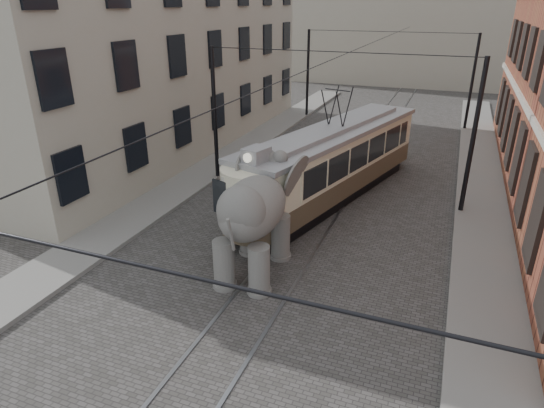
% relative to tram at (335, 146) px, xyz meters
% --- Properties ---
extents(ground, '(120.00, 120.00, 0.00)m').
position_rel_tram_xyz_m(ground, '(-0.02, -5.75, -2.30)').
color(ground, '#474441').
extents(tram_rails, '(1.54, 80.00, 0.02)m').
position_rel_tram_xyz_m(tram_rails, '(-0.02, -5.75, -2.29)').
color(tram_rails, slate).
rests_on(tram_rails, ground).
extents(sidewalk_right, '(2.00, 60.00, 0.15)m').
position_rel_tram_xyz_m(sidewalk_right, '(5.98, -5.75, -2.22)').
color(sidewalk_right, slate).
rests_on(sidewalk_right, ground).
extents(sidewalk_left, '(2.00, 60.00, 0.15)m').
position_rel_tram_xyz_m(sidewalk_left, '(-6.52, -5.75, -2.22)').
color(sidewalk_left, slate).
rests_on(sidewalk_left, ground).
extents(stucco_building, '(7.00, 24.00, 10.00)m').
position_rel_tram_xyz_m(stucco_building, '(-11.02, 4.25, 2.70)').
color(stucco_building, '#A09885').
rests_on(stucco_building, ground).
extents(distant_block, '(28.00, 10.00, 14.00)m').
position_rel_tram_xyz_m(distant_block, '(-0.02, 34.25, 4.70)').
color(distant_block, '#A09885').
rests_on(distant_block, ground).
extents(catenary, '(11.00, 30.20, 6.00)m').
position_rel_tram_xyz_m(catenary, '(-0.22, -0.75, 0.70)').
color(catenary, black).
rests_on(catenary, ground).
extents(tram, '(5.36, 11.80, 4.60)m').
position_rel_tram_xyz_m(tram, '(0.00, 0.00, 0.00)').
color(tram, beige).
rests_on(tram, ground).
extents(elephant, '(3.38, 5.67, 3.35)m').
position_rel_tram_xyz_m(elephant, '(-0.74, -6.71, -0.62)').
color(elephant, '#5D5B56').
rests_on(elephant, ground).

